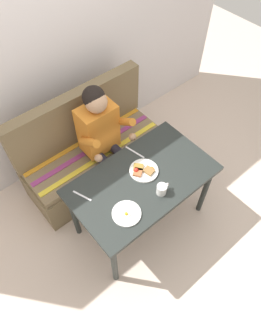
{
  "coord_description": "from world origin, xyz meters",
  "views": [
    {
      "loc": [
        -0.97,
        -1.01,
        2.76
      ],
      "look_at": [
        0.0,
        0.15,
        0.72
      ],
      "focal_mm": 32.54,
      "sensor_mm": 36.0,
      "label": 1
    }
  ],
  "objects_px": {
    "person": "(103,134)",
    "coffee_mug": "(162,189)",
    "table": "(142,184)",
    "plate_breakfast": "(143,170)",
    "knife": "(135,152)",
    "couch": "(92,154)",
    "plate_eggs": "(127,213)",
    "fork": "(82,196)"
  },
  "relations": [
    {
      "from": "person",
      "to": "coffee_mug",
      "type": "xyz_separation_m",
      "value": [
        -0.02,
        -0.78,
        0.04
      ]
    },
    {
      "from": "table",
      "to": "plate_breakfast",
      "type": "distance_m",
      "value": 0.12
    },
    {
      "from": "coffee_mug",
      "to": "knife",
      "type": "distance_m",
      "value": 0.46
    },
    {
      "from": "knife",
      "to": "coffee_mug",
      "type": "bearing_deg",
      "value": -115.14
    },
    {
      "from": "couch",
      "to": "plate_eggs",
      "type": "relative_size",
      "value": 6.49
    },
    {
      "from": "plate_breakfast",
      "to": "table",
      "type": "bearing_deg",
      "value": -136.82
    },
    {
      "from": "coffee_mug",
      "to": "knife",
      "type": "height_order",
      "value": "coffee_mug"
    },
    {
      "from": "plate_breakfast",
      "to": "coffee_mug",
      "type": "xyz_separation_m",
      "value": [
        -0.03,
        -0.24,
        0.03
      ]
    },
    {
      "from": "plate_breakfast",
      "to": "knife",
      "type": "distance_m",
      "value": 0.21
    },
    {
      "from": "knife",
      "to": "person",
      "type": "bearing_deg",
      "value": 92.66
    },
    {
      "from": "plate_breakfast",
      "to": "coffee_mug",
      "type": "distance_m",
      "value": 0.25
    },
    {
      "from": "coffee_mug",
      "to": "fork",
      "type": "distance_m",
      "value": 0.62
    },
    {
      "from": "person",
      "to": "coffee_mug",
      "type": "bearing_deg",
      "value": -91.17
    },
    {
      "from": "table",
      "to": "couch",
      "type": "xyz_separation_m",
      "value": [
        0.0,
        0.76,
        -0.32
      ]
    },
    {
      "from": "plate_breakfast",
      "to": "knife",
      "type": "height_order",
      "value": "plate_breakfast"
    },
    {
      "from": "knife",
      "to": "table",
      "type": "bearing_deg",
      "value": -129.82
    },
    {
      "from": "couch",
      "to": "coffee_mug",
      "type": "height_order",
      "value": "couch"
    },
    {
      "from": "couch",
      "to": "coffee_mug",
      "type": "distance_m",
      "value": 1.06
    },
    {
      "from": "table",
      "to": "knife",
      "type": "distance_m",
      "value": 0.29
    },
    {
      "from": "plate_eggs",
      "to": "plate_breakfast",
      "type": "bearing_deg",
      "value": 30.99
    },
    {
      "from": "coffee_mug",
      "to": "fork",
      "type": "xyz_separation_m",
      "value": [
        -0.5,
        0.37,
        -0.04
      ]
    },
    {
      "from": "person",
      "to": "coffee_mug",
      "type": "relative_size",
      "value": 10.27
    },
    {
      "from": "plate_eggs",
      "to": "fork",
      "type": "distance_m",
      "value": 0.38
    },
    {
      "from": "fork",
      "to": "knife",
      "type": "distance_m",
      "value": 0.6
    },
    {
      "from": "plate_breakfast",
      "to": "plate_eggs",
      "type": "xyz_separation_m",
      "value": [
        -0.36,
        -0.21,
        -0.01
      ]
    },
    {
      "from": "plate_breakfast",
      "to": "fork",
      "type": "height_order",
      "value": "plate_breakfast"
    },
    {
      "from": "plate_eggs",
      "to": "coffee_mug",
      "type": "distance_m",
      "value": 0.33
    },
    {
      "from": "knife",
      "to": "plate_eggs",
      "type": "bearing_deg",
      "value": -148.36
    },
    {
      "from": "coffee_mug",
      "to": "knife",
      "type": "relative_size",
      "value": 0.59
    },
    {
      "from": "plate_breakfast",
      "to": "person",
      "type": "bearing_deg",
      "value": 90.98
    },
    {
      "from": "plate_breakfast",
      "to": "coffee_mug",
      "type": "bearing_deg",
      "value": -95.9
    },
    {
      "from": "plate_breakfast",
      "to": "coffee_mug",
      "type": "height_order",
      "value": "coffee_mug"
    },
    {
      "from": "plate_eggs",
      "to": "coffee_mug",
      "type": "relative_size",
      "value": 1.88
    },
    {
      "from": "table",
      "to": "fork",
      "type": "height_order",
      "value": "fork"
    },
    {
      "from": "person",
      "to": "knife",
      "type": "distance_m",
      "value": 0.35
    },
    {
      "from": "plate_eggs",
      "to": "knife",
      "type": "height_order",
      "value": "plate_eggs"
    },
    {
      "from": "plate_eggs",
      "to": "couch",
      "type": "bearing_deg",
      "value": 71.93
    },
    {
      "from": "couch",
      "to": "person",
      "type": "height_order",
      "value": "person"
    },
    {
      "from": "person",
      "to": "knife",
      "type": "bearing_deg",
      "value": -75.47
    },
    {
      "from": "plate_eggs",
      "to": "fork",
      "type": "bearing_deg",
      "value": 115.63
    },
    {
      "from": "couch",
      "to": "plate_breakfast",
      "type": "distance_m",
      "value": 0.83
    },
    {
      "from": "coffee_mug",
      "to": "knife",
      "type": "bearing_deg",
      "value": 76.74
    }
  ]
}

